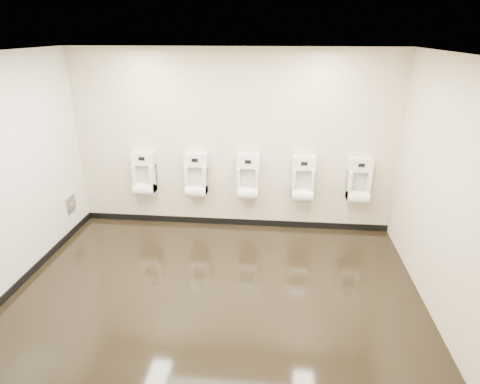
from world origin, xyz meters
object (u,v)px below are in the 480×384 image
object	(u,v)px
access_panel	(71,204)
urinal_1	(196,178)
urinal_2	(248,180)
urinal_3	(303,182)
urinal_4	(359,184)
urinal_0	(144,177)

from	to	relation	value
access_panel	urinal_1	world-z (taller)	urinal_1
access_panel	urinal_2	xyz separation A→B (m)	(2.73, 0.43, 0.34)
urinal_3	urinal_2	bearing A→B (deg)	180.00
urinal_1	urinal_3	size ratio (longest dim) A/B	1.00
access_panel	urinal_1	size ratio (longest dim) A/B	0.36
access_panel	urinal_4	distance (m)	4.46
urinal_2	urinal_3	xyz separation A→B (m)	(0.85, 0.00, 0.00)
urinal_0	urinal_4	distance (m)	3.35
urinal_2	urinal_4	xyz separation A→B (m)	(1.69, 0.00, 0.00)
urinal_1	urinal_4	xyz separation A→B (m)	(2.51, 0.00, 0.00)
urinal_1	urinal_4	world-z (taller)	same
urinal_1	urinal_4	size ratio (longest dim) A/B	1.00
urinal_1	urinal_4	bearing A→B (deg)	0.00
urinal_0	urinal_4	bearing A→B (deg)	0.00
access_panel	urinal_4	world-z (taller)	urinal_4
urinal_0	urinal_3	size ratio (longest dim) A/B	1.00
urinal_1	urinal_3	distance (m)	1.67
urinal_0	urinal_4	xyz separation A→B (m)	(3.35, 0.00, 0.00)
urinal_3	urinal_0	bearing A→B (deg)	180.00
access_panel	urinal_2	world-z (taller)	urinal_2
access_panel	urinal_0	world-z (taller)	urinal_0
access_panel	urinal_1	bearing A→B (deg)	12.61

